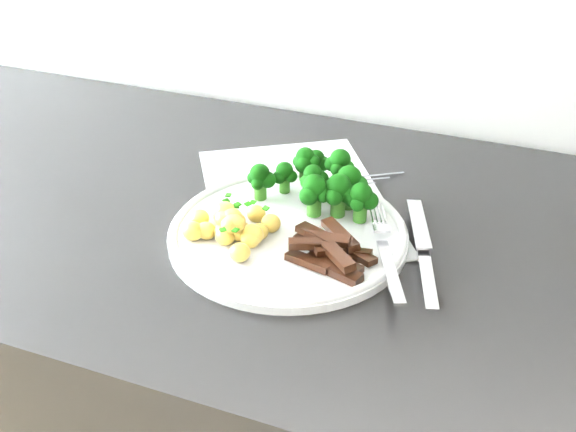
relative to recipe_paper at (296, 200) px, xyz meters
The scene contains 7 objects.
recipe_paper is the anchor object (origin of this frame).
plate 0.08m from the recipe_paper, 76.10° to the right, with size 0.28×0.28×0.02m.
broccoli 0.06m from the recipe_paper, 15.71° to the right, with size 0.17×0.12×0.06m.
potatoes 0.12m from the recipe_paper, 105.75° to the right, with size 0.10×0.10×0.04m.
beef_strips 0.14m from the recipe_paper, 54.32° to the right, with size 0.10×0.10×0.03m.
fork 0.17m from the recipe_paper, 35.28° to the right, with size 0.09×0.18×0.02m.
knife 0.20m from the recipe_paper, 25.61° to the right, with size 0.08×0.20×0.02m.
Camera 1 is at (0.18, 1.01, 1.36)m, focal length 43.59 mm.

